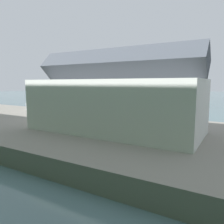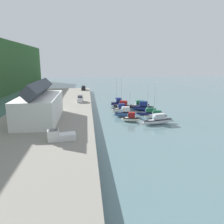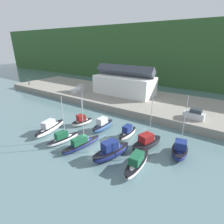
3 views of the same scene
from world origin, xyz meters
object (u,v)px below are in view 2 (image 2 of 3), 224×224
at_px(moored_boat_7, 150,113).
at_px(pickup_truck_0, 59,136).
at_px(parked_car_0, 84,88).
at_px(moored_boat_1, 125,113).
at_px(moored_boat_8, 143,107).
at_px(moored_boat_2, 121,109).
at_px(moored_boat_4, 118,103).
at_px(moored_boat_3, 123,106).
at_px(parked_car_1, 80,99).
at_px(moored_boat_6, 156,116).
at_px(moored_boat_5, 158,120).
at_px(moored_boat_0, 131,118).
at_px(moored_boat_9, 139,105).

distance_m(moored_boat_7, pickup_truck_0, 32.03).
xyz_separation_m(moored_boat_7, parked_car_0, (45.45, 19.31, 1.91)).
bearing_deg(moored_boat_1, moored_boat_8, -43.08).
height_order(moored_boat_2, moored_boat_7, moored_boat_7).
xyz_separation_m(moored_boat_1, moored_boat_4, (15.42, -0.23, 0.00)).
xyz_separation_m(moored_boat_3, parked_car_1, (4.68, 13.69, 1.67)).
xyz_separation_m(moored_boat_6, moored_boat_8, (9.77, 1.17, 0.30)).
xyz_separation_m(moored_boat_4, parked_car_1, (-0.54, 12.85, 1.62)).
bearing_deg(moored_boat_6, pickup_truck_0, 139.03).
xyz_separation_m(moored_boat_5, moored_boat_7, (9.22, -0.68, -0.19)).
bearing_deg(moored_boat_1, pickup_truck_0, 147.00).
relative_size(moored_boat_6, parked_car_1, 1.98).
bearing_deg(moored_boat_0, moored_boat_7, -31.42).
distance_m(moored_boat_2, parked_car_1, 15.50).
relative_size(moored_boat_0, moored_boat_3, 0.78).
height_order(moored_boat_5, moored_boat_9, moored_boat_5).
bearing_deg(moored_boat_4, parked_car_0, 10.54).
xyz_separation_m(moored_boat_1, parked_car_1, (14.88, 12.62, 1.63)).
height_order(moored_boat_3, pickup_truck_0, moored_boat_3).
bearing_deg(moored_boat_4, moored_boat_9, -133.95).
relative_size(moored_boat_1, pickup_truck_0, 1.24).
distance_m(moored_boat_5, parked_car_1, 30.20).
relative_size(moored_boat_5, parked_car_0, 1.92).
height_order(moored_boat_4, pickup_truck_0, moored_boat_4).
bearing_deg(moored_boat_0, moored_boat_2, 20.77).
bearing_deg(moored_boat_5, moored_boat_8, -12.53).
bearing_deg(moored_boat_4, moored_boat_1, 168.24).
bearing_deg(moored_boat_5, moored_boat_6, -25.75).
bearing_deg(parked_car_1, moored_boat_5, 132.75).
height_order(moored_boat_0, parked_car_0, moored_boat_0).
distance_m(moored_boat_0, moored_boat_5, 6.76).
xyz_separation_m(moored_boat_2, parked_car_1, (9.16, 12.38, 1.73)).
xyz_separation_m(moored_boat_5, moored_boat_6, (5.33, -1.30, -0.13)).
height_order(moored_boat_8, moored_boat_9, moored_boat_8).
xyz_separation_m(moored_boat_8, pickup_truck_0, (-28.54, 22.02, 1.45)).
relative_size(parked_car_0, parked_car_1, 1.00).
bearing_deg(pickup_truck_0, moored_boat_4, -30.82).
bearing_deg(moored_boat_3, parked_car_0, 38.06).
bearing_deg(moored_boat_2, moored_boat_7, -121.69).
distance_m(moored_boat_5, parked_car_0, 57.78).
distance_m(moored_boat_4, moored_boat_8, 10.84).
bearing_deg(moored_boat_8, moored_boat_9, 18.45).
xyz_separation_m(moored_boat_3, moored_boat_6, (-13.15, -6.92, -0.18)).
height_order(moored_boat_5, moored_boat_7, moored_boat_7).
distance_m(moored_boat_6, parked_car_1, 27.32).
bearing_deg(pickup_truck_0, parked_car_1, -12.30).
distance_m(moored_boat_4, parked_car_1, 12.96).
bearing_deg(moored_boat_7, moored_boat_9, 13.46).
height_order(moored_boat_2, moored_boat_8, moored_boat_8).
bearing_deg(moored_boat_7, parked_car_1, 64.84).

